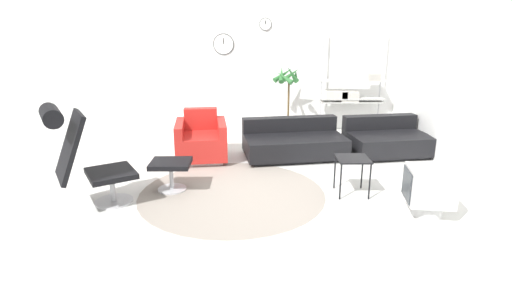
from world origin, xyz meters
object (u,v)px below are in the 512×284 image
at_px(armchair_red, 201,141).
at_px(potted_plant, 288,105).
at_px(lounge_chair, 80,149).
at_px(couch_low, 293,143).
at_px(ottoman, 171,168).
at_px(crt_television, 429,189).
at_px(couch_second, 386,141).
at_px(side_table, 353,162).
at_px(shelf_unit, 350,92).

height_order(armchair_red, potted_plant, potted_plant).
relative_size(lounge_chair, couch_low, 0.72).
xyz_separation_m(ottoman, crt_television, (2.93, -0.74, 0.02)).
distance_m(armchair_red, couch_second, 2.99).
xyz_separation_m(ottoman, armchair_red, (0.23, 1.25, -0.00)).
relative_size(couch_second, potted_plant, 1.02).
bearing_deg(ottoman, crt_television, -14.18).
bearing_deg(potted_plant, crt_television, -69.82).
xyz_separation_m(armchair_red, side_table, (2.01, -1.39, 0.12)).
bearing_deg(potted_plant, armchair_red, -136.37).
relative_size(crt_television, shelf_unit, 0.27).
bearing_deg(potted_plant, lounge_chair, -128.96).
bearing_deg(side_table, potted_plant, 101.31).
xyz_separation_m(ottoman, couch_second, (3.20, 1.50, -0.07)).
bearing_deg(armchair_red, ottoman, 72.85).
bearing_deg(potted_plant, side_table, -78.69).
xyz_separation_m(lounge_chair, side_table, (3.11, 0.38, -0.29)).
xyz_separation_m(lounge_chair, armchair_red, (1.10, 1.77, -0.42)).
distance_m(couch_low, potted_plant, 1.32).
relative_size(couch_low, side_table, 3.59).
distance_m(armchair_red, potted_plant, 2.04).
bearing_deg(side_table, ottoman, 176.45).
height_order(ottoman, crt_television, crt_television).
xyz_separation_m(couch_low, side_table, (0.57, -1.51, 0.19)).
bearing_deg(lounge_chair, shelf_unit, 100.93).
distance_m(lounge_chair, couch_second, 4.57).
bearing_deg(crt_television, lounge_chair, 94.80).
height_order(crt_television, potted_plant, potted_plant).
bearing_deg(ottoman, couch_low, 39.33).
height_order(lounge_chair, ottoman, lounge_chair).
height_order(couch_low, shelf_unit, shelf_unit).
distance_m(ottoman, crt_television, 3.02).
relative_size(ottoman, armchair_red, 0.54).
xyz_separation_m(side_table, crt_television, (0.69, -0.60, -0.10)).
distance_m(lounge_chair, crt_television, 3.83).
xyz_separation_m(ottoman, shelf_unit, (2.89, 2.85, 0.51)).
bearing_deg(crt_television, potted_plant, 28.25).
bearing_deg(lounge_chair, couch_second, 85.49).
xyz_separation_m(side_table, potted_plant, (-0.56, 2.78, 0.18)).
bearing_deg(lounge_chair, ottoman, 90.00).
height_order(side_table, potted_plant, potted_plant).
bearing_deg(couch_second, ottoman, 16.49).
distance_m(armchair_red, crt_television, 3.35).
xyz_separation_m(couch_low, crt_television, (1.25, -2.11, 0.09)).
relative_size(lounge_chair, couch_second, 0.89).
bearing_deg(side_table, couch_second, 59.68).
distance_m(lounge_chair, ottoman, 1.10).
distance_m(couch_low, crt_television, 2.46).
distance_m(couch_low, shelf_unit, 2.00).
relative_size(armchair_red, potted_plant, 0.69).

